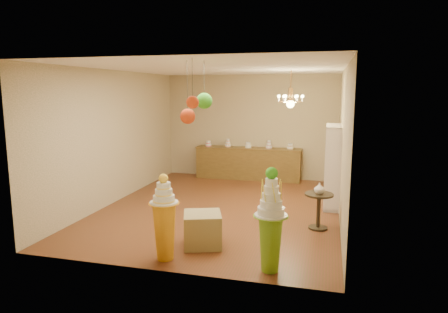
% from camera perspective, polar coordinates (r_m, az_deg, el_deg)
% --- Properties ---
extents(floor, '(6.50, 6.50, 0.00)m').
position_cam_1_polar(floor, '(8.87, -0.37, -7.27)').
color(floor, '#572E17').
rests_on(floor, ground).
extents(ceiling, '(6.50, 6.50, 0.00)m').
position_cam_1_polar(ceiling, '(8.51, -0.40, 12.46)').
color(ceiling, white).
rests_on(ceiling, ground).
extents(wall_back, '(5.00, 0.04, 3.00)m').
position_cam_1_polar(wall_back, '(11.71, 3.77, 4.26)').
color(wall_back, tan).
rests_on(wall_back, ground).
extents(wall_front, '(5.00, 0.04, 3.00)m').
position_cam_1_polar(wall_front, '(5.53, -9.20, -1.63)').
color(wall_front, tan).
rests_on(wall_front, ground).
extents(wall_left, '(0.04, 6.50, 3.00)m').
position_cam_1_polar(wall_left, '(9.52, -15.09, 2.77)').
color(wall_left, tan).
rests_on(wall_left, ground).
extents(wall_right, '(0.04, 6.50, 3.00)m').
position_cam_1_polar(wall_right, '(8.27, 16.58, 1.75)').
color(wall_right, tan).
rests_on(wall_right, ground).
extents(pedestal_green, '(0.47, 0.47, 1.51)m').
position_cam_1_polar(pedestal_green, '(5.74, 6.67, -10.27)').
color(pedestal_green, '#6EA424').
rests_on(pedestal_green, floor).
extents(pedestal_orange, '(0.51, 0.51, 1.33)m').
position_cam_1_polar(pedestal_orange, '(6.17, -8.49, -9.49)').
color(pedestal_orange, orange).
rests_on(pedestal_orange, floor).
extents(burlap_riser, '(0.77, 0.77, 0.55)m').
position_cam_1_polar(burlap_riser, '(6.72, -3.08, -10.36)').
color(burlap_riser, olive).
rests_on(burlap_riser, floor).
extents(sideboard, '(3.04, 0.54, 1.16)m').
position_cam_1_polar(sideboard, '(11.58, 3.45, -0.90)').
color(sideboard, brown).
rests_on(sideboard, floor).
extents(shelving_unit, '(0.33, 1.20, 1.80)m').
position_cam_1_polar(shelving_unit, '(9.15, 15.25, -1.28)').
color(shelving_unit, beige).
rests_on(shelving_unit, floor).
extents(round_table, '(0.62, 0.62, 0.67)m').
position_cam_1_polar(round_table, '(7.63, 13.37, -6.90)').
color(round_table, black).
rests_on(round_table, floor).
extents(vase, '(0.22, 0.22, 0.20)m').
position_cam_1_polar(vase, '(7.55, 13.47, -4.43)').
color(vase, beige).
rests_on(vase, round_table).
extents(pom_red_left, '(0.24, 0.24, 0.97)m').
position_cam_1_polar(pom_red_left, '(6.22, -5.21, 5.75)').
color(pom_red_left, '#3A352A').
rests_on(pom_red_left, ceiling).
extents(pom_green_mid, '(0.25, 0.25, 0.74)m').
position_cam_1_polar(pom_green_mid, '(6.25, -2.83, 7.94)').
color(pom_green_mid, '#3A352A').
rests_on(pom_green_mid, ceiling).
extents(pom_red_right, '(0.18, 0.18, 0.71)m').
position_cam_1_polar(pom_red_right, '(5.75, -4.51, 7.76)').
color(pom_red_right, '#3A352A').
rests_on(pom_red_right, ceiling).
extents(chandelier, '(0.62, 0.62, 0.85)m').
position_cam_1_polar(chandelier, '(9.09, 9.47, 7.74)').
color(chandelier, '#D19549').
rests_on(chandelier, ceiling).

